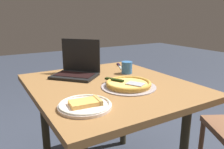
{
  "coord_description": "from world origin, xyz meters",
  "views": [
    {
      "loc": [
        1.18,
        -0.68,
        1.16
      ],
      "look_at": [
        -0.05,
        0.05,
        0.77
      ],
      "focal_mm": 35.6,
      "sensor_mm": 36.0,
      "label": 1
    }
  ],
  "objects": [
    {
      "name": "pizza_tray",
      "position": [
        0.13,
        0.06,
        0.75
      ],
      "size": [
        0.33,
        0.33,
        0.04
      ],
      "color": "#A3979A",
      "rests_on": "dining_table"
    },
    {
      "name": "dining_table",
      "position": [
        0.0,
        0.0,
        0.64
      ],
      "size": [
        1.06,
        0.94,
        0.73
      ],
      "color": "olive",
      "rests_on": "ground_plane"
    },
    {
      "name": "table_knife",
      "position": [
        -0.38,
        0.32,
        0.74
      ],
      "size": [
        0.21,
        0.1,
        0.01
      ],
      "color": "#B9C8BE",
      "rests_on": "dining_table"
    },
    {
      "name": "laptop",
      "position": [
        -0.28,
        -0.1,
        0.79
      ],
      "size": [
        0.37,
        0.37,
        0.26
      ],
      "color": "black",
      "rests_on": "dining_table"
    },
    {
      "name": "pizza_plate",
      "position": [
        0.27,
        -0.29,
        0.75
      ],
      "size": [
        0.26,
        0.26,
        0.04
      ],
      "color": "silver",
      "rests_on": "dining_table"
    },
    {
      "name": "drink_cup",
      "position": [
        -0.15,
        0.24,
        0.78
      ],
      "size": [
        0.08,
        0.08,
        0.09
      ],
      "color": "#346EB0",
      "rests_on": "dining_table"
    }
  ]
}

